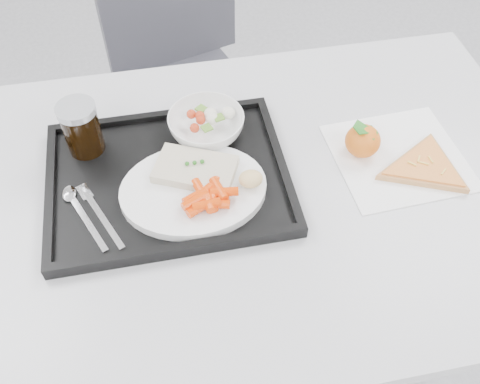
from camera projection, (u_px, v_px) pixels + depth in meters
The scene contains 14 objects.
table at pixel (250, 209), 1.06m from camera, with size 1.20×0.80×0.75m.
chair at pixel (178, 63), 1.60m from camera, with size 0.53×0.53×0.93m.
tray at pixel (168, 179), 1.02m from camera, with size 0.45×0.35×0.03m.
dinner_plate at pixel (193, 190), 0.98m from camera, with size 0.27×0.27×0.02m.
fish_fillet at pixel (195, 169), 0.99m from camera, with size 0.17×0.14×0.03m.
bread_roll at pixel (251, 179), 0.96m from camera, with size 0.05×0.05×0.03m.
salad_bowl at pixel (206, 125), 1.07m from camera, with size 0.15×0.15×0.05m.
cola_glass at pixel (81, 127), 1.02m from camera, with size 0.07×0.07×0.11m.
cutlery at pixel (86, 209), 0.96m from camera, with size 0.11×0.16×0.01m.
napkin at pixel (398, 157), 1.06m from camera, with size 0.26×0.25×0.00m.
tangerine at pixel (363, 141), 1.04m from camera, with size 0.09×0.09×0.07m.
pizza_slice at pixel (425, 167), 1.03m from camera, with size 0.22×0.22×0.02m.
carrot_pile at pixel (208, 197), 0.94m from camera, with size 0.11×0.08×0.03m.
salad_contents at pixel (210, 117), 1.07m from camera, with size 0.10×0.08×0.02m.
Camera 1 is at (-0.14, -0.33, 1.53)m, focal length 40.00 mm.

